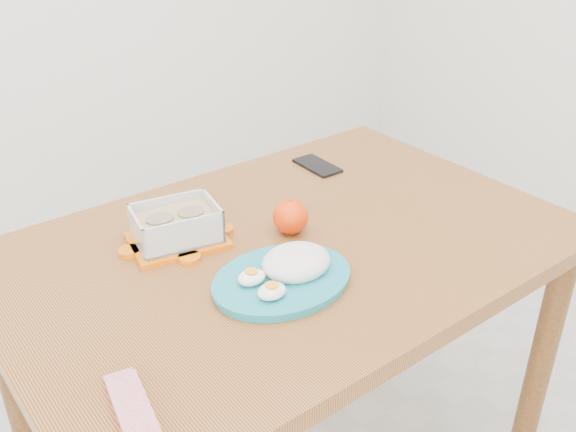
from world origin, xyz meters
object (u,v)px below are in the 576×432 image
dining_table (288,280)px  food_container (176,226)px  orange_fruit (291,217)px  rice_plate (287,271)px  smartphone (317,166)px

dining_table → food_container: bearing=144.1°
orange_fruit → rice_plate: size_ratio=0.27×
food_container → smartphone: food_container is taller
orange_fruit → smartphone: (0.25, 0.25, -0.03)m
orange_fruit → dining_table: bearing=-131.7°
dining_table → food_container: size_ratio=5.94×
orange_fruit → smartphone: 0.35m
dining_table → rice_plate: size_ratio=4.33×
dining_table → smartphone: size_ratio=9.37×
orange_fruit → rice_plate: orange_fruit is taller
dining_table → food_container: food_container is taller
orange_fruit → smartphone: orange_fruit is taller
dining_table → rice_plate: rice_plate is taller
food_container → smartphone: size_ratio=1.58×
dining_table → orange_fruit: bearing=43.8°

